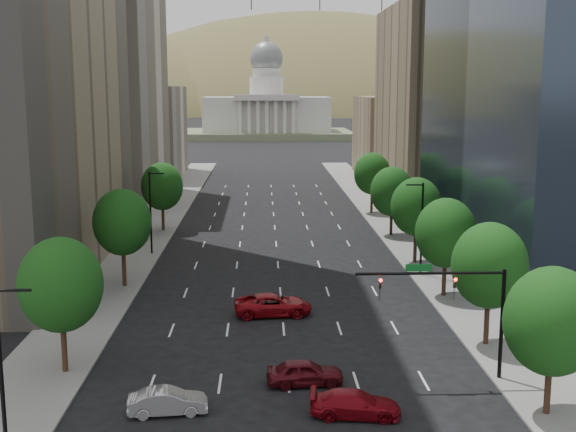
{
  "coord_description": "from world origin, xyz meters",
  "views": [
    {
      "loc": [
        -1.47,
        -11.86,
        17.75
      ],
      "look_at": [
        0.44,
        43.21,
        8.0
      ],
      "focal_mm": 45.35,
      "sensor_mm": 36.0,
      "label": 1
    }
  ],
  "objects": [
    {
      "name": "tree_left_0",
      "position": [
        -14.0,
        32.0,
        5.75
      ],
      "size": [
        5.2,
        5.2,
        8.75
      ],
      "color": "#382316",
      "rests_on": "ground"
    },
    {
      "name": "car_red_far",
      "position": [
        -0.72,
        43.43,
        0.85
      ],
      "size": [
        6.36,
        3.35,
        1.71
      ],
      "primitive_type": "imported",
      "rotation": [
        0.0,
        0.0,
        1.66
      ],
      "color": "maroon",
      "rests_on": "ground"
    },
    {
      "name": "filler_left",
      "position": [
        -25.0,
        136.0,
        9.0
      ],
      "size": [
        14.0,
        26.0,
        18.0
      ],
      "primitive_type": "cube",
      "color": "beige",
      "rests_on": "ground"
    },
    {
      "name": "tree_left_1",
      "position": [
        -14.0,
        52.0,
        5.96
      ],
      "size": [
        5.2,
        5.2,
        8.97
      ],
      "color": "#382316",
      "rests_on": "ground"
    },
    {
      "name": "foothills",
      "position": [
        34.67,
        599.39,
        -37.78
      ],
      "size": [
        720.0,
        413.0,
        263.0
      ],
      "color": "olive",
      "rests_on": "ground"
    },
    {
      "name": "car_silver",
      "position": [
        -6.79,
        25.94,
        0.72
      ],
      "size": [
        4.5,
        2.0,
        1.43
      ],
      "primitive_type": "imported",
      "rotation": [
        0.0,
        0.0,
        1.68
      ],
      "color": "#ABAAB0",
      "rests_on": "ground"
    },
    {
      "name": "sidewalk_left",
      "position": [
        -15.5,
        60.0,
        0.07
      ],
      "size": [
        6.0,
        200.0,
        0.15
      ],
      "primitive_type": "cube",
      "color": "slate",
      "rests_on": "ground"
    },
    {
      "name": "tree_right_3",
      "position": [
        14.0,
        60.0,
        5.89
      ],
      "size": [
        5.2,
        5.2,
        8.89
      ],
      "color": "#382316",
      "rests_on": "ground"
    },
    {
      "name": "midrise_cream_left",
      "position": [
        -25.0,
        103.0,
        17.5
      ],
      "size": [
        14.0,
        30.0,
        35.0
      ],
      "primitive_type": "cube",
      "color": "beige",
      "rests_on": "ground"
    },
    {
      "name": "tree_left_2",
      "position": [
        -14.0,
        78.0,
        5.68
      ],
      "size": [
        5.2,
        5.2,
        8.68
      ],
      "color": "#382316",
      "rests_on": "ground"
    },
    {
      "name": "streetlight_rn",
      "position": [
        13.44,
        55.0,
        4.84
      ],
      "size": [
        1.7,
        0.2,
        9.0
      ],
      "color": "black",
      "rests_on": "ground"
    },
    {
      "name": "tree_right_4",
      "position": [
        14.0,
        74.0,
        5.46
      ],
      "size": [
        5.2,
        5.2,
        8.46
      ],
      "color": "#382316",
      "rests_on": "ground"
    },
    {
      "name": "streetlight_ls",
      "position": [
        -13.44,
        20.0,
        4.84
      ],
      "size": [
        1.7,
        0.2,
        9.0
      ],
      "color": "black",
      "rests_on": "ground"
    },
    {
      "name": "sidewalk_right",
      "position": [
        15.5,
        60.0,
        0.07
      ],
      "size": [
        6.0,
        200.0,
        0.15
      ],
      "primitive_type": "cube",
      "color": "slate",
      "rests_on": "ground"
    },
    {
      "name": "car_maroon",
      "position": [
        1.0,
        29.64,
        0.79
      ],
      "size": [
        4.75,
        2.19,
        1.58
      ],
      "primitive_type": "imported",
      "rotation": [
        0.0,
        0.0,
        1.64
      ],
      "color": "#4E0D13",
      "rests_on": "ground"
    },
    {
      "name": "streetlight_ln",
      "position": [
        -13.44,
        65.0,
        4.84
      ],
      "size": [
        1.7,
        0.2,
        9.0
      ],
      "color": "black",
      "rests_on": "ground"
    },
    {
      "name": "parking_tan_right",
      "position": [
        25.0,
        100.0,
        15.0
      ],
      "size": [
        14.0,
        30.0,
        30.0
      ],
      "primitive_type": "cube",
      "color": "#8C7759",
      "rests_on": "ground"
    },
    {
      "name": "tree_right_1",
      "position": [
        14.0,
        36.0,
        5.75
      ],
      "size": [
        5.2,
        5.2,
        8.75
      ],
      "color": "#382316",
      "rests_on": "ground"
    },
    {
      "name": "traffic_signal",
      "position": [
        10.53,
        30.0,
        5.17
      ],
      "size": [
        9.12,
        0.4,
        7.38
      ],
      "color": "black",
      "rests_on": "ground"
    },
    {
      "name": "tree_right_2",
      "position": [
        14.0,
        48.0,
        5.6
      ],
      "size": [
        5.2,
        5.2,
        8.61
      ],
      "color": "#382316",
      "rests_on": "ground"
    },
    {
      "name": "car_red_near",
      "position": [
        3.5,
        25.26,
        0.72
      ],
      "size": [
        5.16,
        2.54,
        1.44
      ],
      "primitive_type": "imported",
      "rotation": [
        0.0,
        0.0,
        1.46
      ],
      "color": "maroon",
      "rests_on": "ground"
    },
    {
      "name": "tree_right_5",
      "position": [
        14.0,
        90.0,
        5.75
      ],
      "size": [
        5.2,
        5.2,
        8.75
      ],
      "color": "#382316",
      "rests_on": "ground"
    },
    {
      "name": "tree_right_0",
      "position": [
        14.0,
        25.0,
        5.39
      ],
      "size": [
        5.2,
        5.2,
        8.39
      ],
      "color": "#382316",
      "rests_on": "ground"
    },
    {
      "name": "filler_right",
      "position": [
        25.0,
        133.0,
        8.0
      ],
      "size": [
        14.0,
        26.0,
        16.0
      ],
      "primitive_type": "cube",
      "color": "#8C7759",
      "rests_on": "ground"
    },
    {
      "name": "capitol",
      "position": [
        0.0,
        249.71,
        8.58
      ],
      "size": [
        60.0,
        40.0,
        35.2
      ],
      "color": "#596647",
      "rests_on": "ground"
    }
  ]
}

